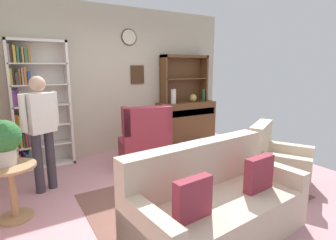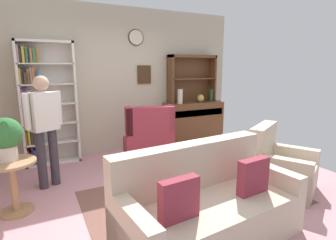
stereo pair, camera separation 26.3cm
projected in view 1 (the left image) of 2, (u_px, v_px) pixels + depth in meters
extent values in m
cube|color=#C68C93|center=(169.00, 192.00, 3.66)|extent=(5.40, 4.60, 0.02)
cube|color=#BCB299|center=(112.00, 81.00, 5.18)|extent=(5.00, 0.06, 2.80)
cylinder|color=beige|center=(129.00, 37.00, 5.15)|extent=(0.28, 0.03, 0.28)
torus|color=#382314|center=(129.00, 37.00, 5.15)|extent=(0.31, 0.02, 0.31)
cube|color=#422816|center=(137.00, 75.00, 5.37)|extent=(0.28, 0.03, 0.36)
cube|color=brown|center=(194.00, 196.00, 3.51)|extent=(2.70, 1.69, 0.01)
cube|color=silver|center=(12.00, 107.00, 4.20)|extent=(0.04, 0.30, 2.10)
cube|color=silver|center=(69.00, 103.00, 4.64)|extent=(0.04, 0.30, 2.10)
cube|color=silver|center=(36.00, 41.00, 4.22)|extent=(0.90, 0.30, 0.04)
cube|color=silver|center=(47.00, 164.00, 4.62)|extent=(0.90, 0.30, 0.04)
cube|color=silver|center=(41.00, 104.00, 4.54)|extent=(0.90, 0.01, 2.10)
cube|color=silver|center=(45.00, 144.00, 4.55)|extent=(0.86, 0.30, 0.02)
cube|color=#B22D33|center=(20.00, 160.00, 4.38)|extent=(0.03, 0.22, 0.24)
cube|color=#723F7F|center=(23.00, 161.00, 4.40)|extent=(0.03, 0.18, 0.19)
cube|color=#723F7F|center=(25.00, 159.00, 4.41)|extent=(0.03, 0.10, 0.27)
cube|color=#284C8C|center=(28.00, 159.00, 4.43)|extent=(0.04, 0.20, 0.24)
cube|color=#337247|center=(30.00, 157.00, 4.44)|extent=(0.02, 0.20, 0.29)
cube|color=silver|center=(44.00, 125.00, 4.49)|extent=(0.86, 0.30, 0.02)
cube|color=gold|center=(18.00, 141.00, 4.31)|extent=(0.03, 0.12, 0.23)
cube|color=gold|center=(21.00, 139.00, 4.33)|extent=(0.04, 0.19, 0.29)
cube|color=#337247|center=(24.00, 140.00, 4.36)|extent=(0.03, 0.14, 0.22)
cube|color=#B22D33|center=(27.00, 138.00, 4.37)|extent=(0.03, 0.21, 0.28)
cube|color=gray|center=(30.00, 140.00, 4.40)|extent=(0.04, 0.12, 0.22)
cube|color=#284C8C|center=(32.00, 139.00, 4.41)|extent=(0.03, 0.23, 0.24)
cube|color=silver|center=(42.00, 105.00, 4.42)|extent=(0.86, 0.30, 0.02)
cube|color=#CC7233|center=(16.00, 121.00, 4.25)|extent=(0.04, 0.13, 0.20)
cube|color=gold|center=(20.00, 121.00, 4.28)|extent=(0.04, 0.24, 0.19)
cube|color=gray|center=(23.00, 120.00, 4.30)|extent=(0.04, 0.11, 0.22)
cube|color=#337247|center=(26.00, 118.00, 4.32)|extent=(0.04, 0.10, 0.27)
cube|color=gray|center=(29.00, 120.00, 4.34)|extent=(0.04, 0.22, 0.21)
cube|color=#CC7233|center=(32.00, 119.00, 4.36)|extent=(0.03, 0.22, 0.23)
cube|color=#723F7F|center=(34.00, 118.00, 4.37)|extent=(0.02, 0.17, 0.24)
cube|color=#723F7F|center=(36.00, 119.00, 4.39)|extent=(0.04, 0.20, 0.22)
cube|color=gold|center=(39.00, 119.00, 4.42)|extent=(0.03, 0.23, 0.19)
cube|color=silver|center=(40.00, 85.00, 4.35)|extent=(0.86, 0.30, 0.02)
cube|color=#723F7F|center=(13.00, 98.00, 4.18)|extent=(0.03, 0.17, 0.26)
cube|color=#723F7F|center=(16.00, 99.00, 4.20)|extent=(0.02, 0.15, 0.24)
cube|color=#723F7F|center=(18.00, 97.00, 4.20)|extent=(0.02, 0.12, 0.29)
cube|color=gray|center=(21.00, 98.00, 4.23)|extent=(0.04, 0.18, 0.24)
cube|color=silver|center=(38.00, 64.00, 4.29)|extent=(0.86, 0.30, 0.02)
cube|color=gold|center=(11.00, 77.00, 4.11)|extent=(0.03, 0.19, 0.26)
cube|color=#3F3833|center=(14.00, 77.00, 4.13)|extent=(0.02, 0.14, 0.23)
cube|color=#3F3833|center=(17.00, 79.00, 4.16)|extent=(0.04, 0.20, 0.19)
cube|color=#CC7233|center=(20.00, 77.00, 4.17)|extent=(0.03, 0.10, 0.25)
cube|color=gray|center=(22.00, 76.00, 4.19)|extent=(0.03, 0.15, 0.27)
cube|color=#CC7233|center=(25.00, 76.00, 4.21)|extent=(0.04, 0.14, 0.27)
cube|color=#284C8C|center=(29.00, 78.00, 4.24)|extent=(0.04, 0.20, 0.21)
cube|color=gray|center=(8.00, 53.00, 4.04)|extent=(0.03, 0.18, 0.28)
cube|color=#3F3833|center=(11.00, 55.00, 4.07)|extent=(0.03, 0.15, 0.22)
cube|color=gold|center=(14.00, 54.00, 4.08)|extent=(0.04, 0.22, 0.26)
cube|color=#337247|center=(18.00, 55.00, 4.11)|extent=(0.03, 0.18, 0.25)
cube|color=#284C8C|center=(20.00, 57.00, 4.13)|extent=(0.02, 0.16, 0.19)
cube|color=#CC7233|center=(22.00, 55.00, 4.14)|extent=(0.03, 0.24, 0.23)
cube|color=#337247|center=(26.00, 55.00, 4.16)|extent=(0.04, 0.22, 0.23)
cube|color=#CC7233|center=(29.00, 55.00, 4.19)|extent=(0.04, 0.13, 0.26)
cube|color=brown|center=(186.00, 120.00, 5.92)|extent=(1.30, 0.45, 0.82)
cube|color=brown|center=(167.00, 146.00, 5.56)|extent=(0.06, 0.06, 0.10)
cube|color=brown|center=(212.00, 138.00, 6.16)|extent=(0.06, 0.06, 0.10)
cube|color=brown|center=(159.00, 142.00, 5.85)|extent=(0.06, 0.06, 0.10)
cube|color=brown|center=(202.00, 135.00, 6.46)|extent=(0.06, 0.06, 0.10)
cube|color=#492C18|center=(192.00, 113.00, 5.69)|extent=(1.20, 0.01, 0.14)
cube|color=brown|center=(164.00, 79.00, 5.54)|extent=(0.04, 0.26, 1.00)
cube|color=brown|center=(204.00, 78.00, 6.07)|extent=(0.04, 0.26, 1.00)
cube|color=brown|center=(185.00, 56.00, 5.71)|extent=(1.10, 0.26, 0.06)
cube|color=brown|center=(185.00, 79.00, 5.81)|extent=(1.06, 0.26, 0.02)
cube|color=brown|center=(181.00, 78.00, 5.91)|extent=(1.10, 0.01, 1.00)
cylinder|color=beige|center=(173.00, 96.00, 5.54)|extent=(0.11, 0.11, 0.30)
ellipsoid|color=tan|center=(193.00, 98.00, 5.83)|extent=(0.15, 0.15, 0.17)
cylinder|color=#194223|center=(203.00, 95.00, 5.93)|extent=(0.07, 0.07, 0.27)
cube|color=beige|center=(218.00, 217.00, 2.64)|extent=(1.87, 1.01, 0.42)
cube|color=beige|center=(197.00, 165.00, 2.81)|extent=(1.81, 0.36, 0.48)
cube|color=beige|center=(268.00, 187.00, 3.11)|extent=(0.22, 0.86, 0.60)
cube|color=maroon|center=(193.00, 199.00, 2.21)|extent=(0.37, 0.13, 0.36)
cube|color=maroon|center=(259.00, 174.00, 2.73)|extent=(0.37, 0.13, 0.36)
cube|color=white|center=(198.00, 143.00, 2.77)|extent=(0.37, 0.21, 0.00)
cube|color=beige|center=(280.00, 173.00, 3.79)|extent=(1.03, 1.04, 0.40)
cube|color=beige|center=(261.00, 140.00, 3.85)|extent=(0.74, 0.52, 0.48)
cube|color=beige|center=(277.00, 175.00, 3.52)|extent=(0.50, 0.75, 0.55)
cube|color=beige|center=(284.00, 161.00, 4.03)|extent=(0.50, 0.75, 0.55)
cube|color=maroon|center=(144.00, 152.00, 4.67)|extent=(0.93, 0.95, 0.42)
cube|color=maroon|center=(148.00, 126.00, 4.29)|extent=(0.80, 0.36, 0.63)
cube|color=maroon|center=(167.00, 119.00, 4.41)|extent=(0.16, 0.30, 0.44)
cube|color=maroon|center=(126.00, 121.00, 4.20)|extent=(0.16, 0.30, 0.44)
cylinder|color=#A87F56|center=(10.00, 167.00, 2.89)|extent=(0.52, 0.52, 0.03)
cylinder|color=#A87F56|center=(13.00, 194.00, 2.95)|extent=(0.08, 0.08, 0.60)
cylinder|color=#A87F56|center=(16.00, 217.00, 3.00)|extent=(0.36, 0.36, 0.03)
cylinder|color=beige|center=(6.00, 157.00, 2.90)|extent=(0.21, 0.21, 0.17)
sphere|color=#2D6B33|center=(3.00, 137.00, 2.85)|extent=(0.36, 0.36, 0.36)
ellipsoid|color=#2D6B33|center=(4.00, 135.00, 2.75)|extent=(0.11, 0.06, 0.25)
cylinder|color=#38333D|center=(38.00, 164.00, 3.55)|extent=(0.16, 0.16, 0.82)
cylinder|color=#38333D|center=(51.00, 160.00, 3.70)|extent=(0.16, 0.16, 0.82)
cube|color=silver|center=(40.00, 113.00, 3.49)|extent=(0.39, 0.32, 0.52)
sphere|color=tan|center=(37.00, 84.00, 3.42)|extent=(0.27, 0.27, 0.20)
cylinder|color=silver|center=(23.00, 113.00, 3.31)|extent=(0.11, 0.11, 0.48)
cylinder|color=silver|center=(55.00, 109.00, 3.67)|extent=(0.11, 0.11, 0.48)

